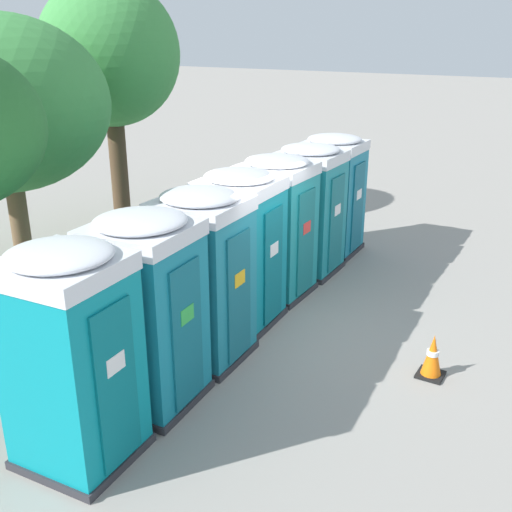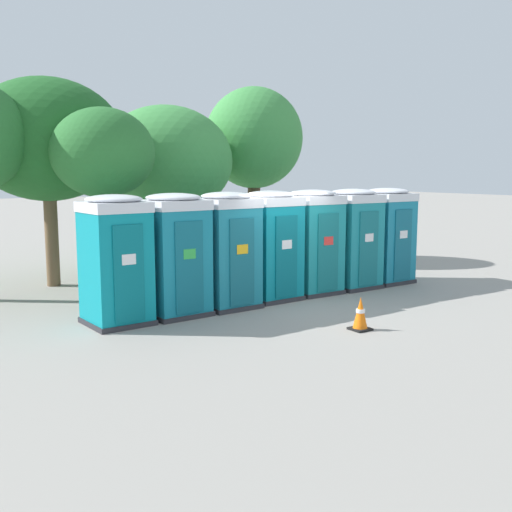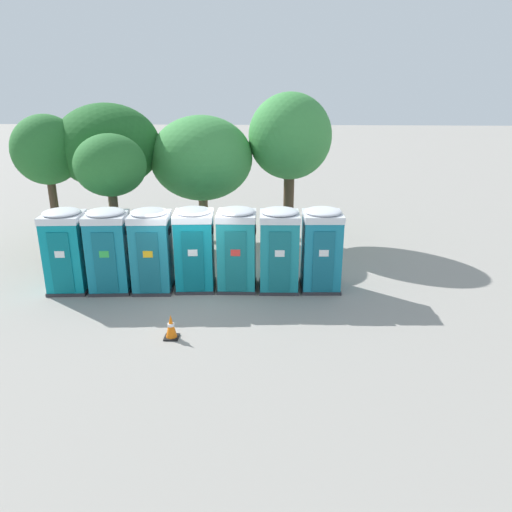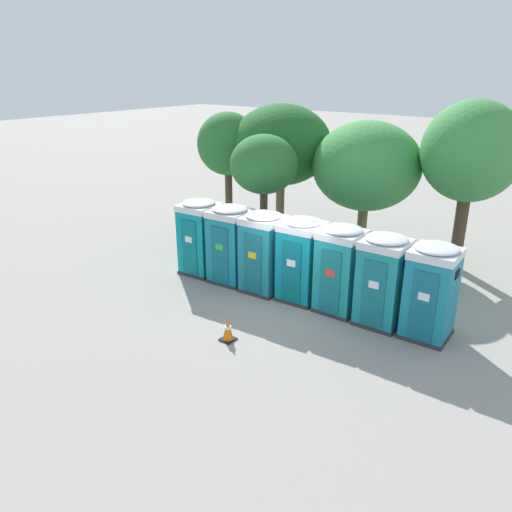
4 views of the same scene
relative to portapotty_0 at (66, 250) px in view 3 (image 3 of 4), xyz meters
name	(u,v)px [view 3 (image 3 of 4)]	position (x,y,z in m)	size (l,w,h in m)	color
ground_plane	(195,292)	(3.85, -0.08, -1.28)	(120.00, 120.00, 0.00)	gray
portapotty_0	(66,250)	(0.00, 0.00, 0.00)	(1.25, 1.28, 2.54)	#2D2D33
portapotty_1	(109,250)	(1.28, 0.06, 0.00)	(1.31, 1.30, 2.54)	#2D2D33
portapotty_2	(152,250)	(2.56, 0.11, 0.00)	(1.25, 1.27, 2.54)	#2D2D33
portapotty_3	(195,249)	(3.83, 0.28, 0.00)	(1.25, 1.27, 2.54)	#2D2D33
portapotty_4	(237,249)	(5.11, 0.33, 0.00)	(1.19, 1.21, 2.54)	#2D2D33
portapotty_5	(279,249)	(6.39, 0.32, 0.00)	(1.22, 1.23, 2.54)	#2D2D33
portapotty_6	(321,249)	(7.67, 0.40, 0.00)	(1.22, 1.24, 2.54)	#2D2D33
street_tree_0	(290,137)	(6.80, 5.66, 2.74)	(3.20, 3.20, 5.70)	#4C3826
street_tree_1	(202,159)	(3.43, 5.16, 1.99)	(3.89, 3.89, 4.88)	brown
street_tree_2	(110,166)	(0.70, 2.64, 2.09)	(2.41, 2.41, 4.45)	#4C3826
street_tree_3	(47,151)	(-1.91, 3.75, 2.44)	(2.43, 2.43, 5.00)	#4C3826
street_tree_4	(108,146)	(-0.03, 4.74, 2.48)	(3.90, 3.90, 5.33)	brown
traffic_cone	(171,327)	(3.70, -2.94, -0.97)	(0.36, 0.36, 0.64)	black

